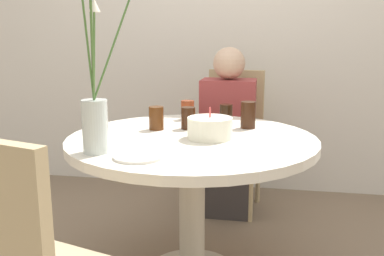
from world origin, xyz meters
TOP-DOWN VIEW (x-y plane):
  - wall_back at (0.00, 1.36)m, footprint 8.00×0.05m
  - dining_table at (0.00, 0.00)m, footprint 1.13×1.13m
  - chair_right_flank at (0.11, 0.97)m, footprint 0.44×0.44m
  - birthday_cake at (0.08, -0.02)m, footprint 0.20×0.20m
  - flower_vase at (-0.30, -0.34)m, footprint 0.25×0.34m
  - side_plate at (-0.14, -0.38)m, footprint 0.19×0.19m
  - drink_glass_0 at (-0.10, 0.40)m, footprint 0.07×0.07m
  - drink_glass_1 at (0.12, 0.32)m, footprint 0.07×0.07m
  - drink_glass_2 at (-0.20, 0.12)m, footprint 0.07×0.07m
  - drink_glass_3 at (-0.05, 0.16)m, footprint 0.07×0.07m
  - drink_glass_4 at (0.24, 0.23)m, footprint 0.07×0.07m
  - person_woman at (0.09, 0.81)m, footprint 0.34×0.24m

SIDE VIEW (x-z plane):
  - person_woman at x=0.09m, z-range -0.03..1.06m
  - chair_right_flank at x=0.11m, z-range 0.06..0.99m
  - dining_table at x=0.00m, z-range 0.22..0.93m
  - side_plate at x=-0.14m, z-range 0.71..0.72m
  - birthday_cake at x=0.08m, z-range 0.68..0.82m
  - drink_glass_1 at x=0.12m, z-range 0.71..0.81m
  - drink_glass_0 at x=-0.10m, z-range 0.71..0.81m
  - drink_glass_3 at x=-0.05m, z-range 0.71..0.81m
  - drink_glass_2 at x=-0.20m, z-range 0.71..0.82m
  - drink_glass_4 at x=0.24m, z-range 0.71..0.84m
  - flower_vase at x=-0.30m, z-range 0.57..1.32m
  - wall_back at x=0.00m, z-range 0.00..2.60m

